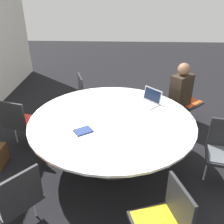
# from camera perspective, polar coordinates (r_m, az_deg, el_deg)

# --- Properties ---
(ground_plane) EXTENTS (16.00, 16.00, 0.00)m
(ground_plane) POSITION_cam_1_polar(r_m,az_deg,el_deg) (3.71, 0.00, -11.44)
(ground_plane) COLOR black
(conference_table) EXTENTS (2.18, 2.18, 0.73)m
(conference_table) POSITION_cam_1_polar(r_m,az_deg,el_deg) (3.35, 0.00, -3.21)
(conference_table) COLOR #333333
(conference_table) RESTS_ON ground_plane
(chair_0) EXTENTS (0.61, 0.61, 0.84)m
(chair_0) POSITION_cam_1_polar(r_m,az_deg,el_deg) (4.63, 16.21, 3.18)
(chair_0) COLOR #262628
(chair_0) RESTS_ON ground_plane
(chair_1) EXTENTS (0.55, 0.53, 0.84)m
(chair_1) POSITION_cam_1_polar(r_m,az_deg,el_deg) (4.65, -5.54, 4.32)
(chair_1) COLOR #262628
(chair_1) RESTS_ON ground_plane
(chair_2) EXTENTS (0.52, 0.54, 0.84)m
(chair_2) POSITION_cam_1_polar(r_m,az_deg,el_deg) (4.00, -20.47, -1.67)
(chair_2) COLOR #262628
(chair_2) RESTS_ON ground_plane
(chair_3) EXTENTS (0.61, 0.60, 0.84)m
(chair_3) POSITION_cam_1_polar(r_m,az_deg,el_deg) (2.72, -21.03, -17.53)
(chair_3) COLOR #262628
(chair_3) RESTS_ON ground_plane
(chair_4) EXTENTS (0.55, 0.54, 0.84)m
(chair_4) POSITION_cam_1_polar(r_m,az_deg,el_deg) (2.43, 11.91, -22.87)
(chair_4) COLOR #262628
(chair_4) RESTS_ON ground_plane
(person_0) EXTENTS (0.41, 0.41, 1.19)m
(person_0) POSITION_cam_1_polar(r_m,az_deg,el_deg) (4.33, 15.61, 4.35)
(person_0) COLOR #2D2319
(person_0) RESTS_ON ground_plane
(laptop) EXTENTS (0.40, 0.40, 0.21)m
(laptop) POSITION_cam_1_polar(r_m,az_deg,el_deg) (3.72, 8.55, 2.75)
(laptop) COLOR #99999E
(laptop) RESTS_ON conference_table
(spiral_notebook) EXTENTS (0.24, 0.26, 0.02)m
(spiral_notebook) POSITION_cam_1_polar(r_m,az_deg,el_deg) (3.04, -6.61, -4.30)
(spiral_notebook) COLOR navy
(spiral_notebook) RESTS_ON conference_table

